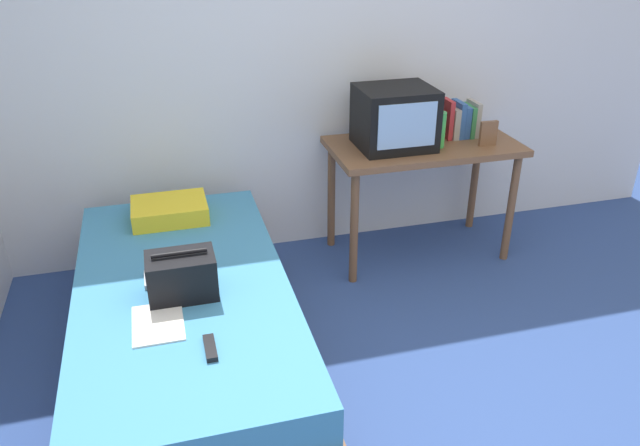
# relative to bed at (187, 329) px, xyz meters

# --- Properties ---
(wall_back) EXTENTS (5.20, 0.10, 2.60)m
(wall_back) POSITION_rel_bed_xyz_m (0.95, 1.21, 1.05)
(wall_back) COLOR silver
(wall_back) RESTS_ON ground
(bed) EXTENTS (1.00, 2.00, 0.50)m
(bed) POSITION_rel_bed_xyz_m (0.00, 0.00, 0.00)
(bed) COLOR brown
(bed) RESTS_ON ground
(desk) EXTENTS (1.16, 0.60, 0.76)m
(desk) POSITION_rel_bed_xyz_m (1.55, 0.81, 0.42)
(desk) COLOR brown
(desk) RESTS_ON ground
(tv) EXTENTS (0.44, 0.39, 0.36)m
(tv) POSITION_rel_bed_xyz_m (1.35, 0.81, 0.69)
(tv) COLOR black
(tv) RESTS_ON desk
(water_bottle) EXTENTS (0.07, 0.07, 0.22)m
(water_bottle) POSITION_rel_bed_xyz_m (1.61, 0.73, 0.62)
(water_bottle) COLOR green
(water_bottle) RESTS_ON desk
(book_row) EXTENTS (0.21, 0.16, 0.24)m
(book_row) POSITION_rel_bed_xyz_m (1.82, 0.88, 0.62)
(book_row) COLOR #B72D33
(book_row) RESTS_ON desk
(picture_frame) EXTENTS (0.11, 0.02, 0.15)m
(picture_frame) POSITION_rel_bed_xyz_m (1.90, 0.67, 0.59)
(picture_frame) COLOR brown
(picture_frame) RESTS_ON desk
(pillow) EXTENTS (0.41, 0.31, 0.10)m
(pillow) POSITION_rel_bed_xyz_m (-0.01, 0.70, 0.31)
(pillow) COLOR yellow
(pillow) RESTS_ON bed
(handbag) EXTENTS (0.30, 0.20, 0.22)m
(handbag) POSITION_rel_bed_xyz_m (0.00, -0.10, 0.36)
(handbag) COLOR black
(handbag) RESTS_ON bed
(magazine) EXTENTS (0.21, 0.29, 0.01)m
(magazine) POSITION_rel_bed_xyz_m (-0.12, -0.29, 0.26)
(magazine) COLOR white
(magazine) RESTS_ON bed
(remote_dark) EXTENTS (0.04, 0.16, 0.02)m
(remote_dark) POSITION_rel_bed_xyz_m (0.07, -0.52, 0.27)
(remote_dark) COLOR black
(remote_dark) RESTS_ON bed
(remote_silver) EXTENTS (0.04, 0.14, 0.02)m
(remote_silver) POSITION_rel_bed_xyz_m (-0.14, 0.06, 0.27)
(remote_silver) COLOR #B7B7BC
(remote_silver) RESTS_ON bed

